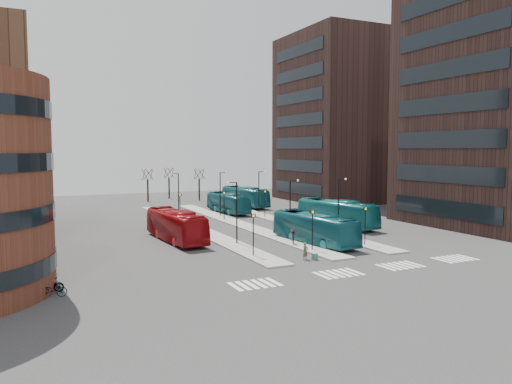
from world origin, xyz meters
name	(u,v)px	position (x,y,z in m)	size (l,w,h in m)	color
ground	(384,285)	(0.00, 0.00, 0.00)	(160.00, 160.00, 0.00)	#2D2D30
island_left	(193,227)	(-4.00, 30.00, 0.07)	(2.50, 45.00, 0.15)	gray
island_mid	(239,224)	(2.00, 30.00, 0.07)	(2.50, 45.00, 0.15)	gray
island_right	(281,221)	(8.00, 30.00, 0.07)	(2.50, 45.00, 0.15)	gray
suitcase	(315,257)	(-0.14, 8.76, 0.27)	(0.44, 0.35, 0.55)	navy
red_bus	(176,225)	(-8.33, 22.36, 1.60)	(2.69, 11.48, 3.20)	maroon
teal_bus_a	(314,228)	(3.76, 15.11, 1.55)	(2.61, 11.14, 3.10)	#135763
teal_bus_b	(228,203)	(5.08, 41.23, 1.48)	(2.48, 10.59, 2.95)	#12535C
teal_bus_c	(337,213)	(12.04, 23.30, 1.65)	(2.77, 11.86, 3.30)	#146366
teal_bus_d	(245,197)	(10.65, 47.55, 1.63)	(2.73, 11.68, 3.25)	#145966
traveller	(305,251)	(-0.85, 9.13, 0.75)	(0.55, 0.36, 1.50)	#4F5130
commuter_a	(204,236)	(-6.20, 19.66, 0.75)	(0.73, 0.57, 1.50)	black
commuter_b	(304,233)	(3.18, 16.03, 0.92)	(1.07, 0.45, 1.83)	black
commuter_c	(293,237)	(1.32, 15.18, 0.80)	(1.03, 0.59, 1.60)	black
bicycle_near	(52,290)	(-21.00, 6.64, 0.48)	(0.64, 1.84, 0.97)	gray
bicycle_mid	(50,285)	(-21.00, 7.92, 0.51)	(0.48, 1.70, 1.02)	gray
bicycle_far	(50,286)	(-21.00, 8.01, 0.41)	(0.54, 1.56, 0.82)	gray
crosswalk_stripes	(368,270)	(1.75, 4.00, 0.01)	(22.35, 2.40, 0.01)	silver
tower_near	(507,103)	(31.98, 16.00, 15.00)	(20.12, 20.00, 30.00)	black
tower_far	(345,119)	(31.98, 50.00, 15.00)	(20.12, 20.00, 30.00)	black
sign_poles	(260,212)	(1.60, 23.00, 2.41)	(12.45, 22.12, 3.65)	black
lamp_posts	(250,197)	(2.64, 28.00, 3.58)	(14.04, 20.24, 6.12)	black
bare_trees	(172,185)	(2.67, 62.67, 2.72)	(10.97, 8.14, 5.90)	black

